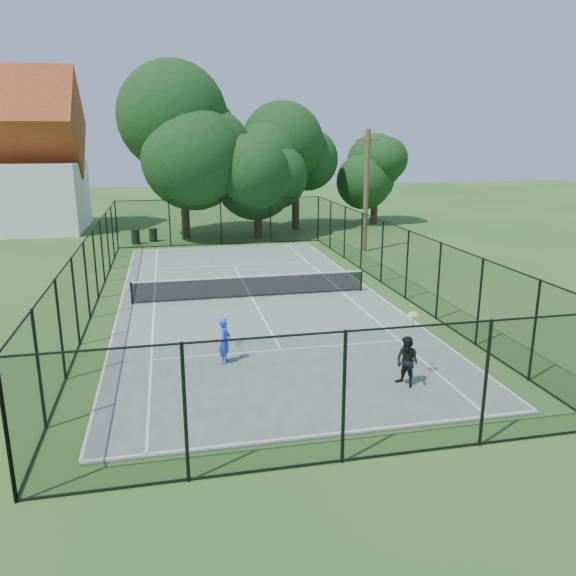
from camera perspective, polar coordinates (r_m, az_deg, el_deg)
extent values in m
plane|color=#21521C|center=(24.36, -3.73, -1.07)|extent=(120.00, 120.00, 0.00)
cube|color=slate|center=(24.35, -3.73, -1.00)|extent=(11.00, 24.00, 0.06)
cylinder|color=black|center=(24.04, -15.62, -0.50)|extent=(0.08, 0.08, 0.95)
cylinder|color=black|center=(25.41, 7.47, 0.76)|extent=(0.08, 0.08, 0.95)
cube|color=black|center=(24.22, -3.75, 0.15)|extent=(10.00, 0.03, 0.88)
cube|color=white|center=(24.11, -3.77, 1.17)|extent=(10.00, 0.05, 0.06)
cylinder|color=#332114|center=(39.92, -10.42, 8.17)|extent=(0.56, 0.56, 4.30)
sphere|color=#113313|center=(39.66, -10.71, 14.04)|extent=(7.75, 7.75, 7.75)
cylinder|color=#332114|center=(39.09, -3.08, 7.42)|extent=(0.56, 0.56, 3.17)
sphere|color=#113313|center=(38.81, -3.14, 11.82)|extent=(5.69, 5.69, 5.69)
cylinder|color=#332114|center=(42.77, 0.78, 8.73)|extent=(0.56, 0.56, 4.12)
sphere|color=#113313|center=(42.53, 0.80, 13.69)|extent=(6.54, 6.54, 6.54)
cylinder|color=#332114|center=(46.26, 8.75, 8.16)|extent=(0.56, 0.56, 2.72)
sphere|color=#113313|center=(46.03, 8.88, 11.31)|extent=(4.75, 4.75, 4.75)
cylinder|color=black|center=(38.08, -15.23, 5.02)|extent=(0.54, 0.54, 0.95)
cylinder|color=black|center=(38.00, -15.28, 5.75)|extent=(0.58, 0.58, 0.05)
cylinder|color=black|center=(38.79, -13.54, 5.22)|extent=(0.54, 0.54, 0.84)
cylinder|color=black|center=(38.72, -13.58, 5.86)|extent=(0.58, 0.58, 0.05)
cylinder|color=#4C3823|center=(34.38, 7.94, 9.67)|extent=(0.30, 0.30, 7.24)
cube|color=#4C3823|center=(34.24, 8.12, 14.62)|extent=(1.40, 0.10, 0.10)
imported|color=blue|center=(17.23, -6.43, -5.33)|extent=(0.50, 0.60, 1.42)
torus|color=gold|center=(17.48, -4.99, -5.56)|extent=(0.27, 0.18, 0.29)
cylinder|color=silver|center=(17.48, -4.99, -5.56)|extent=(0.23, 0.15, 0.25)
imported|color=black|center=(15.91, 12.01, -7.34)|extent=(0.82, 0.87, 1.42)
torus|color=gold|center=(15.89, 12.56, -2.65)|extent=(0.30, 0.28, 0.14)
cylinder|color=silver|center=(15.89, 12.56, -2.65)|extent=(0.26, 0.24, 0.11)
sphere|color=#CCE526|center=(16.19, 12.46, -1.80)|extent=(0.07, 0.07, 0.07)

